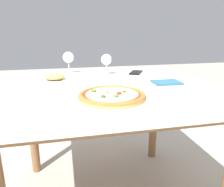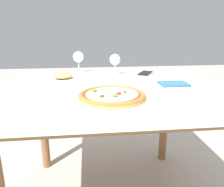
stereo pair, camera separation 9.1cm
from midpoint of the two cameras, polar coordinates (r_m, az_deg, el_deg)
dining_table at (r=1.18m, az=2.17°, el=-2.33°), size 1.15×1.05×0.74m
pizza_plate at (r=0.91m, az=2.85°, el=-0.84°), size 0.33×0.33×0.04m
fork at (r=1.13m, az=-16.06°, el=1.09°), size 0.05×0.17×0.00m
wine_glass_far_left at (r=1.51m, az=-7.07°, el=9.29°), size 0.07×0.07×0.15m
wine_glass_far_right at (r=1.43m, az=2.65°, el=8.64°), size 0.07×0.07×0.14m
cell_phone at (r=1.50m, az=10.46°, el=5.27°), size 0.13×0.16×0.01m
side_plate at (r=1.31m, az=-10.80°, el=4.27°), size 0.20×0.20×0.05m
napkin_folded at (r=1.23m, az=17.83°, el=2.40°), size 0.15×0.11×0.01m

